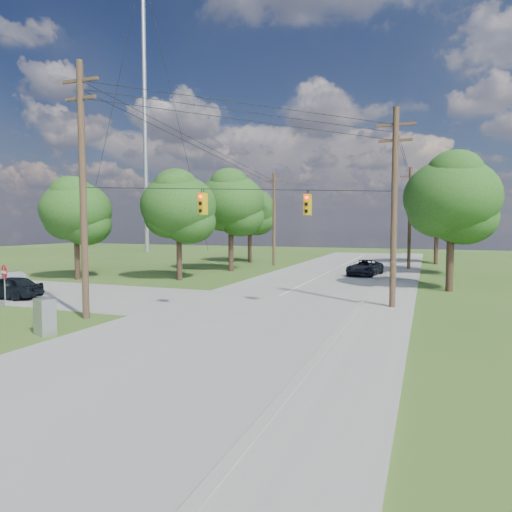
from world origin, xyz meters
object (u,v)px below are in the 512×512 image
at_px(car_cross_dark, 8,287).
at_px(car_main_north, 365,268).
at_px(pole_ne, 394,205).
at_px(pole_north_w, 274,218).
at_px(pole_sw, 83,187).
at_px(car_cross_silver, 6,282).
at_px(pole_north_e, 410,218).
at_px(control_cabinet, 45,317).
at_px(do_not_enter_sign, 4,277).

bearing_deg(car_cross_dark, car_main_north, 130.33).
bearing_deg(pole_ne, pole_north_w, 122.29).
bearing_deg(pole_sw, car_cross_silver, 156.47).
distance_m(pole_sw, pole_north_w, 29.62).
bearing_deg(pole_sw, car_cross_dark, 161.00).
bearing_deg(car_main_north, pole_sw, -103.96).
xyz_separation_m(pole_north_e, control_cabinet, (-12.80, -32.78, -4.39)).
bearing_deg(pole_north_w, car_cross_silver, -111.85).
bearing_deg(pole_north_e, control_cabinet, -111.34).
height_order(pole_north_w, car_cross_dark, pole_north_w).
bearing_deg(pole_sw, pole_north_e, 65.48).
distance_m(car_main_north, do_not_enter_sign, 27.66).
relative_size(pole_north_w, control_cabinet, 6.76).
distance_m(pole_north_w, car_cross_dark, 28.23).
bearing_deg(pole_sw, pole_ne, 29.38).
height_order(pole_north_w, control_cabinet, pole_north_w).
bearing_deg(pole_sw, do_not_enter_sign, 174.21).
bearing_deg(car_cross_silver, do_not_enter_sign, 69.03).
xyz_separation_m(car_main_north, do_not_enter_sign, (-16.00, -22.55, 0.99)).
bearing_deg(control_cabinet, pole_sw, 122.80).
relative_size(pole_north_e, car_cross_silver, 2.38).
height_order(pole_ne, pole_north_e, pole_ne).
height_order(pole_sw, do_not_enter_sign, pole_sw).
xyz_separation_m(car_cross_dark, car_main_north, (18.34, 20.31, -0.02)).
bearing_deg(pole_north_e, pole_ne, -90.00).
bearing_deg(car_main_north, car_cross_silver, -128.23).
bearing_deg(pole_ne, car_main_north, 102.34).
distance_m(pole_north_w, car_main_north, 13.10).
bearing_deg(do_not_enter_sign, car_cross_silver, 158.46).
relative_size(pole_sw, pole_north_w, 1.20).
relative_size(control_cabinet, do_not_enter_sign, 0.64).
bearing_deg(car_main_north, pole_ne, -68.05).
bearing_deg(pole_north_e, do_not_enter_sign, -123.77).
distance_m(car_cross_dark, do_not_enter_sign, 3.38).
height_order(pole_north_e, car_main_north, pole_north_e).
bearing_deg(car_cross_silver, pole_north_w, 178.16).
height_order(car_cross_dark, control_cabinet, control_cabinet).
relative_size(pole_ne, car_main_north, 2.17).
bearing_deg(control_cabinet, car_cross_dark, 166.50).
height_order(pole_north_w, car_cross_silver, pole_north_w).
bearing_deg(car_main_north, control_cabinet, -100.04).
bearing_deg(pole_ne, do_not_enter_sign, -160.15).
bearing_deg(pole_north_e, car_cross_silver, -133.71).
relative_size(pole_north_w, car_main_north, 2.07).
xyz_separation_m(pole_ne, do_not_enter_sign, (-19.40, -7.00, -3.77)).
distance_m(pole_north_w, control_cabinet, 33.09).
height_order(pole_north_e, car_cross_dark, pole_north_e).
bearing_deg(car_main_north, pole_north_e, 71.83).
distance_m(pole_north_e, do_not_enter_sign, 35.06).
distance_m(pole_sw, do_not_enter_sign, 7.46).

